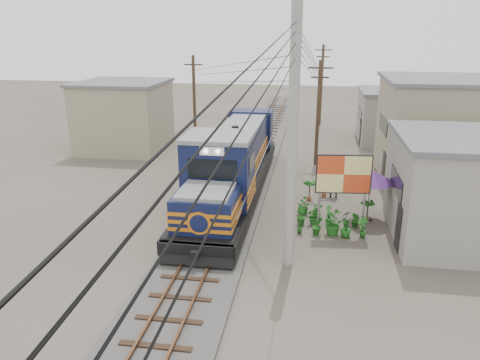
% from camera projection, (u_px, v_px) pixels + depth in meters
% --- Properties ---
extents(ground, '(120.00, 120.00, 0.00)m').
position_uv_depth(ground, '(206.00, 251.00, 19.75)').
color(ground, '#473F35').
rests_on(ground, ground).
extents(ballast, '(3.60, 70.00, 0.16)m').
position_uv_depth(ballast, '(242.00, 178.00, 29.11)').
color(ballast, '#595651').
rests_on(ballast, ground).
extents(track, '(1.15, 70.00, 0.12)m').
position_uv_depth(track, '(242.00, 175.00, 29.06)').
color(track, '#51331E').
rests_on(track, ground).
extents(locomotive, '(3.15, 17.14, 4.25)m').
position_uv_depth(locomotive, '(233.00, 165.00, 25.63)').
color(locomotive, black).
rests_on(locomotive, ground).
extents(utility_pole_main, '(0.40, 0.40, 10.00)m').
position_uv_depth(utility_pole_main, '(292.00, 142.00, 17.20)').
color(utility_pole_main, '#9E9B93').
rests_on(utility_pole_main, ground).
extents(wooden_pole_mid, '(1.60, 0.24, 7.00)m').
position_uv_depth(wooden_pole_mid, '(318.00, 111.00, 31.07)').
color(wooden_pole_mid, '#4C3826').
rests_on(wooden_pole_mid, ground).
extents(wooden_pole_far, '(1.60, 0.24, 7.50)m').
position_uv_depth(wooden_pole_far, '(322.00, 84.00, 44.08)').
color(wooden_pole_far, '#4C3826').
rests_on(wooden_pole_far, ground).
extents(wooden_pole_left, '(1.60, 0.24, 7.00)m').
position_uv_depth(wooden_pole_left, '(194.00, 99.00, 36.25)').
color(wooden_pole_left, '#4C3826').
rests_on(wooden_pole_left, ground).
extents(power_lines, '(9.65, 19.00, 3.30)m').
position_uv_depth(power_lines, '(235.00, 55.00, 25.39)').
color(power_lines, black).
rests_on(power_lines, ground).
extents(shophouse_mid, '(8.40, 7.35, 6.20)m').
position_uv_depth(shophouse_mid, '(452.00, 130.00, 28.18)').
color(shophouse_mid, gray).
rests_on(shophouse_mid, ground).
extents(shophouse_back, '(6.30, 6.30, 4.20)m').
position_uv_depth(shophouse_back, '(398.00, 116.00, 38.10)').
color(shophouse_back, gray).
rests_on(shophouse_back, ground).
extents(shophouse_left, '(6.30, 6.30, 5.20)m').
position_uv_depth(shophouse_left, '(124.00, 116.00, 35.45)').
color(shophouse_left, gray).
rests_on(shophouse_left, ground).
extents(billboard, '(2.44, 0.37, 3.76)m').
position_uv_depth(billboard, '(344.00, 176.00, 20.51)').
color(billboard, '#99999E').
rests_on(billboard, ground).
extents(market_umbrella, '(2.93, 2.93, 2.55)m').
position_uv_depth(market_umbrella, '(371.00, 176.00, 22.28)').
color(market_umbrella, black).
rests_on(market_umbrella, ground).
extents(vendor, '(0.75, 0.60, 1.80)m').
position_uv_depth(vendor, '(334.00, 182.00, 25.70)').
color(vendor, black).
rests_on(vendor, ground).
extents(plant_nursery, '(3.53, 3.34, 1.09)m').
position_uv_depth(plant_nursery, '(325.00, 219.00, 21.89)').
color(plant_nursery, '#1E5F1B').
rests_on(plant_nursery, ground).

